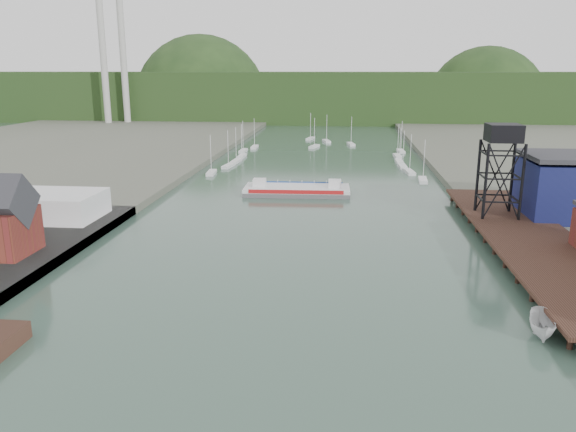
# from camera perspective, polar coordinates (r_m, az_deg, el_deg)

# --- Properties ---
(ground) EXTENTS (600.00, 600.00, 0.00)m
(ground) POSITION_cam_1_polar(r_m,az_deg,el_deg) (50.33, -4.62, -17.96)
(ground) COLOR #2F4A40
(ground) RESTS_ON ground
(east_pier) EXTENTS (14.00, 70.00, 2.45)m
(east_pier) POSITION_cam_1_polar(r_m,az_deg,el_deg) (94.71, 23.39, -2.03)
(east_pier) COLOR black
(east_pier) RESTS_ON ground
(white_shed) EXTENTS (18.00, 12.00, 4.50)m
(white_shed) POSITION_cam_1_polar(r_m,az_deg,el_deg) (107.98, -23.17, 1.00)
(white_shed) COLOR silver
(white_shed) RESTS_ON west_quay
(lift_tower) EXTENTS (6.50, 6.50, 16.00)m
(lift_tower) POSITION_cam_1_polar(r_m,az_deg,el_deg) (103.82, 21.02, 7.34)
(lift_tower) COLOR black
(lift_tower) RESTS_ON east_pier
(marina_sailboats) EXTENTS (57.71, 92.65, 0.90)m
(marina_sailboats) POSITION_cam_1_polar(r_m,az_deg,el_deg) (182.26, 3.32, 6.16)
(marina_sailboats) COLOR silver
(marina_sailboats) RESTS_ON ground
(smokestacks) EXTENTS (11.20, 8.20, 60.00)m
(smokestacks) POSITION_cam_1_polar(r_m,az_deg,el_deg) (296.99, -17.27, 14.55)
(smokestacks) COLOR #AEADA8
(smokestacks) RESTS_ON ground
(distant_hills) EXTENTS (500.00, 120.00, 80.00)m
(distant_hills) POSITION_cam_1_polar(r_m,az_deg,el_deg) (343.62, 3.96, 11.79)
(distant_hills) COLOR #1C3216
(distant_hills) RESTS_ON ground
(chain_ferry) EXTENTS (23.81, 10.36, 3.38)m
(chain_ferry) POSITION_cam_1_polar(r_m,az_deg,el_deg) (126.11, 0.91, 2.67)
(chain_ferry) COLOR #555457
(chain_ferry) RESTS_ON ground
(motorboat) EXTENTS (3.74, 6.83, 2.50)m
(motorboat) POSITION_cam_1_polar(r_m,az_deg,el_deg) (65.07, 24.44, -10.15)
(motorboat) COLOR silver
(motorboat) RESTS_ON ground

